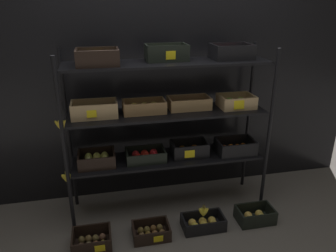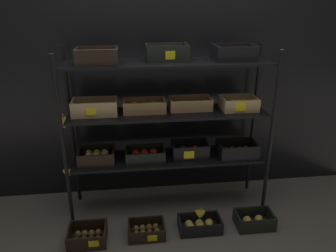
{
  "view_description": "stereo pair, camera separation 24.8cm",
  "coord_description": "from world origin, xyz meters",
  "px_view_note": "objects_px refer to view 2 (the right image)",
  "views": [
    {
      "loc": [
        -0.56,
        -2.63,
        1.89
      ],
      "look_at": [
        0.0,
        0.0,
        0.84
      ],
      "focal_mm": 34.73,
      "sensor_mm": 36.0,
      "label": 1
    },
    {
      "loc": [
        -0.32,
        -2.67,
        1.89
      ],
      "look_at": [
        0.0,
        0.0,
        0.84
      ],
      "focal_mm": 34.73,
      "sensor_mm": 36.0,
      "label": 2
    }
  ],
  "objects_px": {
    "crate_ground_left_kiwi": "(146,231)",
    "crate_ground_right_apple_gold": "(254,221)",
    "display_rack": "(166,113)",
    "crate_ground_kiwi": "(88,236)",
    "banana_bunch_loose": "(200,214)",
    "crate_ground_apple_gold": "(200,225)"
  },
  "relations": [
    {
      "from": "crate_ground_apple_gold",
      "to": "banana_bunch_loose",
      "type": "relative_size",
      "value": 3.14
    },
    {
      "from": "crate_ground_left_kiwi",
      "to": "crate_ground_apple_gold",
      "type": "bearing_deg",
      "value": 1.72
    },
    {
      "from": "crate_ground_left_kiwi",
      "to": "crate_ground_right_apple_gold",
      "type": "bearing_deg",
      "value": 0.54
    },
    {
      "from": "crate_ground_left_kiwi",
      "to": "crate_ground_apple_gold",
      "type": "distance_m",
      "value": 0.47
    },
    {
      "from": "display_rack",
      "to": "banana_bunch_loose",
      "type": "bearing_deg",
      "value": -57.83
    },
    {
      "from": "display_rack",
      "to": "crate_ground_kiwi",
      "type": "bearing_deg",
      "value": -148.73
    },
    {
      "from": "crate_ground_apple_gold",
      "to": "crate_ground_left_kiwi",
      "type": "bearing_deg",
      "value": -178.28
    },
    {
      "from": "crate_ground_right_apple_gold",
      "to": "banana_bunch_loose",
      "type": "distance_m",
      "value": 0.51
    },
    {
      "from": "crate_ground_kiwi",
      "to": "crate_ground_apple_gold",
      "type": "distance_m",
      "value": 0.96
    },
    {
      "from": "display_rack",
      "to": "banana_bunch_loose",
      "type": "distance_m",
      "value": 0.92
    },
    {
      "from": "crate_ground_right_apple_gold",
      "to": "crate_ground_apple_gold",
      "type": "bearing_deg",
      "value": 179.41
    },
    {
      "from": "crate_ground_kiwi",
      "to": "banana_bunch_loose",
      "type": "distance_m",
      "value": 0.96
    },
    {
      "from": "display_rack",
      "to": "banana_bunch_loose",
      "type": "height_order",
      "value": "display_rack"
    },
    {
      "from": "display_rack",
      "to": "crate_ground_kiwi",
      "type": "distance_m",
      "value": 1.23
    },
    {
      "from": "display_rack",
      "to": "crate_ground_apple_gold",
      "type": "distance_m",
      "value": 1.03
    },
    {
      "from": "crate_ground_apple_gold",
      "to": "banana_bunch_loose",
      "type": "xyz_separation_m",
      "value": [
        -0.0,
        0.01,
        0.12
      ]
    },
    {
      "from": "crate_ground_apple_gold",
      "to": "banana_bunch_loose",
      "type": "distance_m",
      "value": 0.12
    },
    {
      "from": "crate_ground_left_kiwi",
      "to": "crate_ground_right_apple_gold",
      "type": "height_order",
      "value": "crate_ground_right_apple_gold"
    },
    {
      "from": "display_rack",
      "to": "crate_ground_apple_gold",
      "type": "xyz_separation_m",
      "value": [
        0.25,
        -0.4,
        -0.91
      ]
    },
    {
      "from": "display_rack",
      "to": "crate_ground_left_kiwi",
      "type": "relative_size",
      "value": 5.97
    },
    {
      "from": "crate_ground_right_apple_gold",
      "to": "display_rack",
      "type": "bearing_deg",
      "value": 151.4
    },
    {
      "from": "crate_ground_kiwi",
      "to": "crate_ground_apple_gold",
      "type": "bearing_deg",
      "value": 1.98
    }
  ]
}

